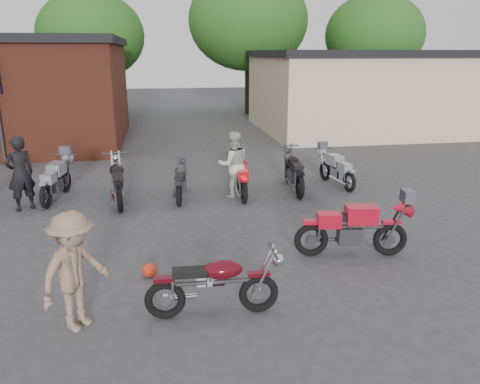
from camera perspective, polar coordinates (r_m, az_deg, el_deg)
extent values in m
plane|color=#343437|center=(7.83, 2.32, -11.29)|extent=(90.00, 90.00, 0.00)
cube|color=tan|center=(24.02, 15.04, 11.51)|extent=(10.00, 8.00, 3.50)
ellipsoid|color=red|center=(8.19, -11.01, -9.32)|extent=(0.30, 0.30, 0.24)
imported|color=black|center=(12.29, -25.23, 2.02)|extent=(0.79, 0.73, 1.80)
imported|color=#B3B4AF|center=(12.19, -0.82, 3.36)|extent=(0.90, 0.73, 1.73)
imported|color=#866A52|center=(6.75, -19.52, -9.10)|extent=(1.18, 1.24, 1.69)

